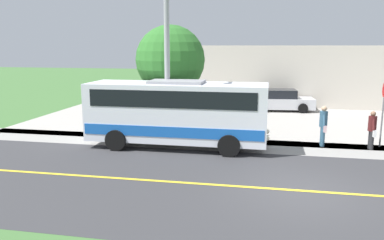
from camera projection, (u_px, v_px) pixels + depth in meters
name	position (u px, v px, depth m)	size (l,w,h in m)	color
ground_plane	(301.00, 191.00, 11.87)	(120.00, 120.00, 0.00)	#3D6633
road_surface	(301.00, 191.00, 11.86)	(8.00, 100.00, 0.01)	#333335
sidewalk	(292.00, 148.00, 16.88)	(2.40, 100.00, 0.01)	gray
parking_lot_surface	(336.00, 120.00, 23.25)	(14.00, 36.00, 0.01)	#9E9991
road_centre_line	(301.00, 191.00, 11.86)	(0.16, 100.00, 0.00)	gold
shuttle_bus_front	(177.00, 111.00, 16.79)	(2.56, 7.81, 2.91)	white
pedestrian_with_bags	(372.00, 129.00, 16.49)	(0.72, 0.34, 1.66)	#262628
pedestrian_waiting	(323.00, 124.00, 17.02)	(0.72, 0.34, 1.79)	#335972
stop_sign	(384.00, 103.00, 16.66)	(0.76, 0.07, 2.88)	slate
street_light_pole	(166.00, 47.00, 16.79)	(1.97, 0.24, 7.79)	#9E9EA3
parked_car_near	(280.00, 101.00, 26.41)	(2.34, 4.55, 1.45)	silver
tree_curbside	(170.00, 60.00, 19.43)	(3.48, 3.48, 5.40)	#4C3826
commercial_building	(325.00, 73.00, 31.43)	(10.00, 21.41, 4.38)	beige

